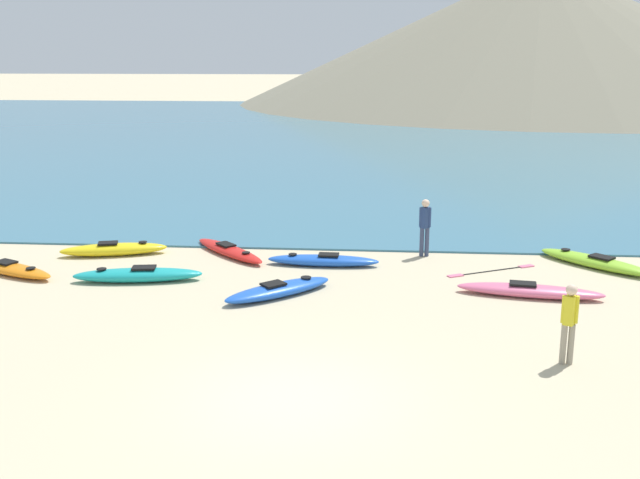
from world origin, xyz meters
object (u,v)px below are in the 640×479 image
person_near_waterline (425,224)px  loose_paddle (492,271)px  kayak_on_sand_5 (530,291)px  kayak_on_sand_2 (10,269)px  kayak_on_sand_3 (138,275)px  person_near_foreground (569,319)px  moored_boat_2 (527,111)px  kayak_on_sand_8 (323,260)px  kayak_on_sand_6 (114,249)px  kayak_on_sand_7 (229,250)px  kayak_on_sand_4 (595,262)px  kayak_on_sand_0 (279,290)px

person_near_waterline → loose_paddle: size_ratio=0.67×
kayak_on_sand_5 → person_near_waterline: bearing=123.8°
kayak_on_sand_2 → kayak_on_sand_3: 3.72m
person_near_foreground → moored_boat_2: moored_boat_2 is taller
kayak_on_sand_8 → kayak_on_sand_6: bearing=174.6°
kayak_on_sand_6 → kayak_on_sand_8: kayak_on_sand_6 is taller
kayak_on_sand_7 → person_near_waterline: size_ratio=1.75×
kayak_on_sand_5 → loose_paddle: kayak_on_sand_5 is taller
kayak_on_sand_8 → loose_paddle: 4.67m
moored_boat_2 → kayak_on_sand_3: bearing=-110.9°
person_near_foreground → moored_boat_2: (9.15, 54.67, -0.13)m
kayak_on_sand_7 → kayak_on_sand_8: size_ratio=0.95×
kayak_on_sand_4 → person_near_foreground: size_ratio=1.87×
kayak_on_sand_6 → loose_paddle: bearing=-4.1°
kayak_on_sand_2 → person_near_foreground: bearing=-20.0°
kayak_on_sand_2 → kayak_on_sand_8: kayak_on_sand_8 is taller
person_near_foreground → moored_boat_2: 55.43m
kayak_on_sand_4 → kayak_on_sand_8: (-7.61, -0.45, -0.01)m
kayak_on_sand_4 → kayak_on_sand_7: kayak_on_sand_4 is taller
kayak_on_sand_3 → loose_paddle: size_ratio=1.35×
kayak_on_sand_0 → loose_paddle: 6.12m
kayak_on_sand_6 → moored_boat_2: bearing=66.6°
kayak_on_sand_0 → kayak_on_sand_3: 3.94m
kayak_on_sand_6 → person_near_foreground: bearing=-31.5°
kayak_on_sand_2 → kayak_on_sand_6: bearing=44.3°
kayak_on_sand_0 → kayak_on_sand_8: kayak_on_sand_0 is taller
kayak_on_sand_4 → loose_paddle: 3.02m
kayak_on_sand_2 → loose_paddle: (13.09, 1.30, -0.13)m
kayak_on_sand_3 → kayak_on_sand_7: kayak_on_sand_3 is taller
kayak_on_sand_7 → moored_boat_2: size_ratio=0.55×
kayak_on_sand_6 → person_near_waterline: 9.22m
kayak_on_sand_8 → person_near_foreground: size_ratio=1.98×
kayak_on_sand_6 → person_near_waterline: person_near_waterline is taller
person_near_foreground → kayak_on_sand_3: bearing=155.4°
kayak_on_sand_5 → loose_paddle: size_ratio=1.42×
kayak_on_sand_7 → loose_paddle: (7.54, -1.12, -0.12)m
kayak_on_sand_2 → kayak_on_sand_7: kayak_on_sand_2 is taller
kayak_on_sand_0 → moored_boat_2: size_ratio=0.52×
kayak_on_sand_3 → kayak_on_sand_8: kayak_on_sand_3 is taller
kayak_on_sand_0 → kayak_on_sand_2: (-7.54, 1.28, -0.01)m
kayak_on_sand_4 → person_near_foreground: bearing=-109.1°
person_near_waterline → kayak_on_sand_8: bearing=-156.6°
kayak_on_sand_4 → person_near_waterline: 4.86m
person_near_waterline → kayak_on_sand_3: bearing=-157.5°
kayak_on_sand_5 → kayak_on_sand_6: 11.94m
kayak_on_sand_4 → kayak_on_sand_5: 3.63m
person_near_waterline → kayak_on_sand_4: bearing=-9.7°
kayak_on_sand_5 → kayak_on_sand_7: size_ratio=1.20×
kayak_on_sand_3 → kayak_on_sand_7: bearing=56.8°
kayak_on_sand_5 → moored_boat_2: (9.07, 50.56, 0.64)m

